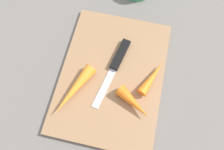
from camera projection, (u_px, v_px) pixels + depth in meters
name	position (u px, v px, depth m)	size (l,w,h in m)	color
ground_plane	(112.00, 77.00, 0.57)	(1.40, 1.40, 0.00)	slate
cutting_board	(112.00, 76.00, 0.57)	(0.36, 0.26, 0.01)	#99704C
knife	(118.00, 59.00, 0.57)	(0.20, 0.06, 0.01)	#B7B7BC
carrot_shortest	(134.00, 103.00, 0.52)	(0.03, 0.03, 0.10)	orange
carrot_longest	(74.00, 90.00, 0.53)	(0.03, 0.03, 0.14)	orange
carrot_medium	(152.00, 77.00, 0.55)	(0.03, 0.03, 0.10)	orange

